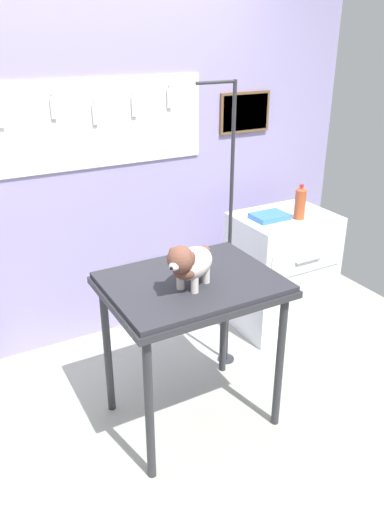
# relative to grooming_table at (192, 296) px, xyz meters

# --- Properties ---
(ground) EXTENTS (4.40, 4.00, 0.04)m
(ground) POSITION_rel_grooming_table_xyz_m (-0.10, -0.14, -0.81)
(ground) COLOR #A6A99B
(rear_wall_panel) EXTENTS (4.00, 0.09, 2.30)m
(rear_wall_panel) POSITION_rel_grooming_table_xyz_m (-0.09, 1.14, 0.37)
(rear_wall_panel) COLOR #988CC0
(rear_wall_panel) RESTS_ON ground
(grooming_table) EXTENTS (0.89, 0.69, 0.89)m
(grooming_table) POSITION_rel_grooming_table_xyz_m (0.00, 0.00, 0.00)
(grooming_table) COLOR #2D2D33
(grooming_table) RESTS_ON ground
(grooming_arm) EXTENTS (0.30, 0.11, 1.82)m
(grooming_arm) POSITION_rel_grooming_table_xyz_m (0.46, 0.36, 0.06)
(grooming_arm) COLOR #2D2D33
(grooming_arm) RESTS_ON ground
(dog) EXTENTS (0.34, 0.28, 0.26)m
(dog) POSITION_rel_grooming_table_xyz_m (-0.06, -0.08, 0.24)
(dog) COLOR silver
(dog) RESTS_ON grooming_table
(cabinet_right) EXTENTS (0.68, 0.54, 0.87)m
(cabinet_right) POSITION_rel_grooming_table_xyz_m (1.08, 0.59, -0.36)
(cabinet_right) COLOR white
(cabinet_right) RESTS_ON ground
(soda_bottle) EXTENTS (0.07, 0.07, 0.24)m
(soda_bottle) POSITION_rel_grooming_table_xyz_m (1.12, 0.49, 0.19)
(soda_bottle) COLOR #B64E29
(soda_bottle) RESTS_ON cabinet_right
(supply_tray) EXTENTS (0.24, 0.18, 0.04)m
(supply_tray) POSITION_rel_grooming_table_xyz_m (0.94, 0.59, 0.09)
(supply_tray) COLOR #3A76C4
(supply_tray) RESTS_ON cabinet_right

